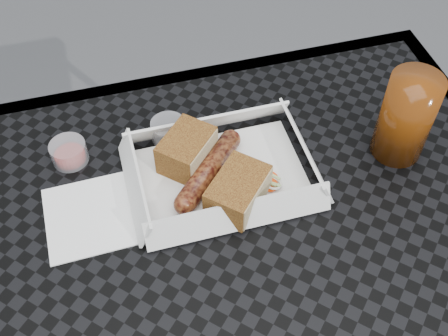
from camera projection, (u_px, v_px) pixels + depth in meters
name	position (u px, v px, depth m)	size (l,w,h in m)	color
patio_table	(258.00, 316.00, 0.72)	(0.80, 0.80, 0.74)	black
food_tray	(222.00, 176.00, 0.76)	(0.22, 0.15, 0.00)	white
bratwurst	(209.00, 171.00, 0.75)	(0.12, 0.12, 0.03)	brown
bread_near	(187.00, 150.00, 0.76)	(0.08, 0.05, 0.05)	brown
bread_far	(238.00, 191.00, 0.72)	(0.08, 0.06, 0.04)	brown
veg_garnish	(270.00, 183.00, 0.75)	(0.03, 0.03, 0.00)	#F03F0A
napkin	(93.00, 215.00, 0.72)	(0.12, 0.12, 0.00)	white
condiment_cup_sauce	(69.00, 152.00, 0.77)	(0.05, 0.05, 0.03)	maroon
condiment_cup_empty	(169.00, 131.00, 0.80)	(0.05, 0.05, 0.03)	silver
drink_glass	(406.00, 117.00, 0.74)	(0.07, 0.07, 0.13)	#582607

